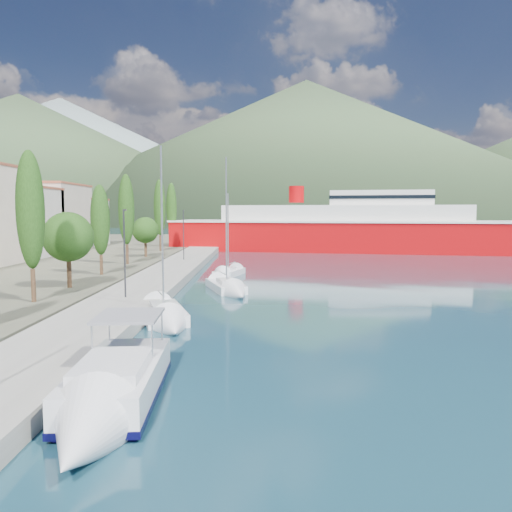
{
  "coord_description": "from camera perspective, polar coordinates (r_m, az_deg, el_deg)",
  "views": [
    {
      "loc": [
        0.17,
        -21.72,
        6.68
      ],
      "look_at": [
        0.0,
        14.0,
        3.5
      ],
      "focal_mm": 35.0,
      "sensor_mm": 36.0,
      "label": 1
    }
  ],
  "objects": [
    {
      "name": "motor_cruiser",
      "position": [
        17.37,
        -16.61,
        -15.71
      ],
      "size": [
        3.2,
        9.6,
        3.5
      ],
      "color": "black",
      "rests_on": "ground"
    },
    {
      "name": "hills_near",
      "position": [
        408.41,
        14.4,
        10.91
      ],
      "size": [
        1010.0,
        520.0,
        115.0
      ],
      "color": "#384E2F",
      "rests_on": "ground"
    },
    {
      "name": "quay",
      "position": [
        49.0,
        -10.53,
        -2.36
      ],
      "size": [
        5.0,
        88.0,
        0.8
      ],
      "primitive_type": "cube",
      "color": "gray",
      "rests_on": "ground"
    },
    {
      "name": "hills_far",
      "position": [
        659.05,
        12.63,
        11.13
      ],
      "size": [
        1480.0,
        900.0,
        180.0
      ],
      "color": "gray",
      "rests_on": "ground"
    },
    {
      "name": "ground",
      "position": [
        141.88,
        0.2,
        2.39
      ],
      "size": [
        1400.0,
        1400.0,
        0.0
      ],
      "primitive_type": "plane",
      "color": "#173A48"
    },
    {
      "name": "sailboat_near",
      "position": [
        29.97,
        -10.12,
        -7.26
      ],
      "size": [
        4.81,
        8.4,
        11.57
      ],
      "color": "silver",
      "rests_on": "ground"
    },
    {
      "name": "ferry",
      "position": [
        86.38,
        10.11,
        2.93
      ],
      "size": [
        59.99,
        23.54,
        11.66
      ],
      "color": "#B00609",
      "rests_on": "ground"
    },
    {
      "name": "lamp_posts",
      "position": [
        37.77,
        -13.78,
        1.0
      ],
      "size": [
        0.15,
        46.8,
        6.06
      ],
      "color": "#2D2D33",
      "rests_on": "quay"
    },
    {
      "name": "tree_row",
      "position": [
        54.71,
        -15.62,
        4.11
      ],
      "size": [
        3.91,
        65.28,
        10.92
      ],
      "color": "#47301E",
      "rests_on": "land_strip"
    },
    {
      "name": "sailboat_far",
      "position": [
        51.07,
        -3.68,
        -2.13
      ],
      "size": [
        3.82,
        6.68,
        9.36
      ],
      "color": "silver",
      "rests_on": "ground"
    },
    {
      "name": "sailboat_mid",
      "position": [
        40.83,
        -2.8,
        -3.92
      ],
      "size": [
        4.67,
        8.65,
        12.06
      ],
      "color": "silver",
      "rests_on": "ground"
    }
  ]
}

